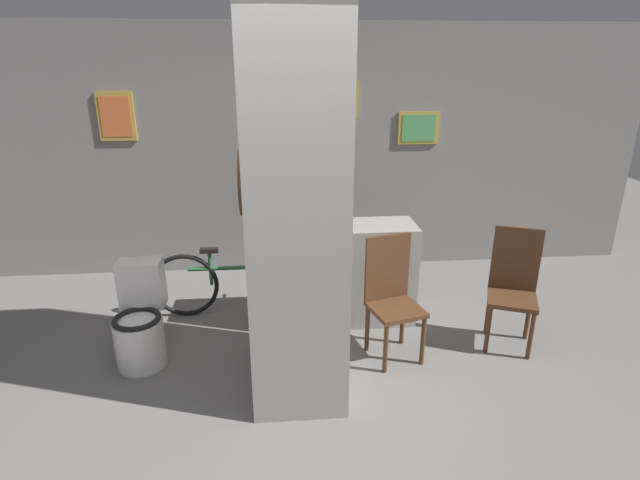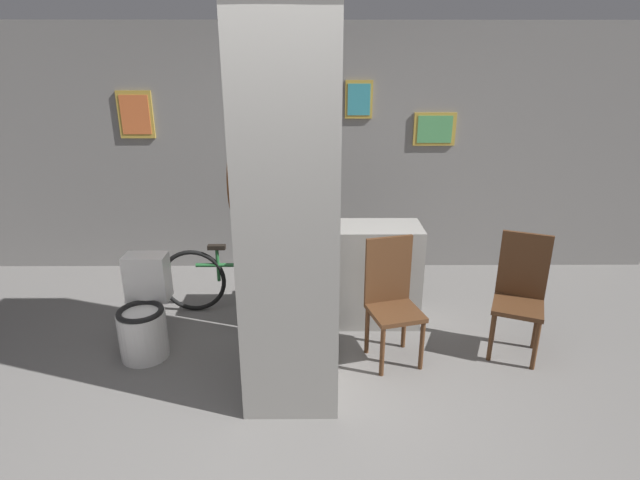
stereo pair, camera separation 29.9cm
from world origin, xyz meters
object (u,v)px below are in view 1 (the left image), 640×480
bicycle (239,282)px  bottle_tall (308,214)px  chair_near_pillar (392,294)px  toilet (140,323)px  chair_by_doorway (513,284)px

bicycle → bottle_tall: bearing=-14.6°
chair_near_pillar → bottle_tall: bearing=120.2°
chair_near_pillar → bottle_tall: 0.98m
toilet → chair_near_pillar: 1.96m
bottle_tall → chair_near_pillar: bearing=-44.7°
toilet → bottle_tall: size_ratio=2.85×
chair_near_pillar → bottle_tall: bottle_tall is taller
chair_by_doorway → bicycle: bearing=-173.9°
toilet → chair_by_doorway: 2.98m
bicycle → bottle_tall: 0.94m
toilet → bicycle: 0.99m
chair_near_pillar → chair_by_doorway: (1.02, 0.08, 0.00)m
chair_by_doorway → chair_near_pillar: bearing=-152.4°
bicycle → chair_by_doorway: bearing=-16.8°
toilet → bottle_tall: 1.59m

